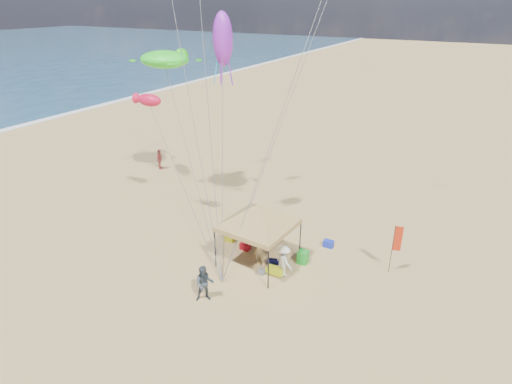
# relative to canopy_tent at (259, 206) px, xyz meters

# --- Properties ---
(ground) EXTENTS (280.00, 280.00, 0.00)m
(ground) POSITION_rel_canopy_tent_xyz_m (-0.19, -2.93, -3.29)
(ground) COLOR tan
(ground) RESTS_ON ground
(canopy_tent) EXTENTS (6.39, 6.39, 3.95)m
(canopy_tent) POSITION_rel_canopy_tent_xyz_m (0.00, 0.00, 0.00)
(canopy_tent) COLOR black
(canopy_tent) RESTS_ON ground
(feather_flag) EXTENTS (0.40, 0.16, 2.70)m
(feather_flag) POSITION_rel_canopy_tent_xyz_m (6.32, 2.57, -1.47)
(feather_flag) COLOR black
(feather_flag) RESTS_ON ground
(cooler_red) EXTENTS (0.54, 0.38, 0.38)m
(cooler_red) POSITION_rel_canopy_tent_xyz_m (-1.25, 0.74, -3.10)
(cooler_red) COLOR #AD0D18
(cooler_red) RESTS_ON ground
(cooler_blue) EXTENTS (0.54, 0.38, 0.38)m
(cooler_blue) POSITION_rel_canopy_tent_xyz_m (2.67, 3.25, -3.10)
(cooler_blue) COLOR #162BB4
(cooler_blue) RESTS_ON ground
(bag_navy) EXTENTS (0.69, 0.54, 0.36)m
(bag_navy) POSITION_rel_canopy_tent_xyz_m (0.77, 0.19, -3.11)
(bag_navy) COLOR #0E113E
(bag_navy) RESTS_ON ground
(bag_orange) EXTENTS (0.54, 0.69, 0.36)m
(bag_orange) POSITION_rel_canopy_tent_xyz_m (-1.15, 3.80, -3.11)
(bag_orange) COLOR #F2540D
(bag_orange) RESTS_ON ground
(chair_green) EXTENTS (0.50, 0.50, 0.70)m
(chair_green) POSITION_rel_canopy_tent_xyz_m (2.05, 1.10, -2.94)
(chair_green) COLOR #1B9727
(chair_green) RESTS_ON ground
(chair_yellow) EXTENTS (0.50, 0.50, 0.70)m
(chair_yellow) POSITION_rel_canopy_tent_xyz_m (-2.47, 1.13, -2.94)
(chair_yellow) COLOR #D1CE17
(chair_yellow) RESTS_ON ground
(crate_grey) EXTENTS (0.34, 0.30, 0.28)m
(crate_grey) POSITION_rel_canopy_tent_xyz_m (0.64, -0.82, -3.15)
(crate_grey) COLOR slate
(crate_grey) RESTS_ON ground
(beach_cart) EXTENTS (0.90, 0.50, 0.24)m
(beach_cart) POSITION_rel_canopy_tent_xyz_m (1.25, -0.49, -3.09)
(beach_cart) COLOR #CEDD18
(beach_cart) RESTS_ON ground
(person_near_a) EXTENTS (0.72, 0.52, 1.84)m
(person_near_a) POSITION_rel_canopy_tent_xyz_m (0.17, -0.12, -2.37)
(person_near_a) COLOR tan
(person_near_a) RESTS_ON ground
(person_near_b) EXTENTS (1.11, 1.07, 1.79)m
(person_near_b) POSITION_rel_canopy_tent_xyz_m (-0.65, -3.85, -2.39)
(person_near_b) COLOR #333E45
(person_near_b) RESTS_ON ground
(person_near_c) EXTENTS (1.21, 0.99, 1.64)m
(person_near_c) POSITION_rel_canopy_tent_xyz_m (1.64, -0.32, -2.47)
(person_near_c) COLOR silver
(person_near_c) RESTS_ON ground
(person_far_a) EXTENTS (0.77, 1.06, 1.68)m
(person_far_a) POSITION_rel_canopy_tent_xyz_m (-13.47, 7.73, -2.45)
(person_far_a) COLOR #B44A45
(person_far_a) RESTS_ON ground
(turtle_kite) EXTENTS (3.94, 3.55, 1.09)m
(turtle_kite) POSITION_rel_canopy_tent_xyz_m (-9.36, 4.68, 5.90)
(turtle_kite) COLOR #2AF229
(turtle_kite) RESTS_ON ground
(fish_kite) EXTENTS (1.73, 1.17, 0.70)m
(fish_kite) POSITION_rel_canopy_tent_xyz_m (-7.78, 1.33, 4.17)
(fish_kite) COLOR red
(fish_kite) RESTS_ON ground
(squid_kite) EXTENTS (1.37, 1.37, 2.74)m
(squid_kite) POSITION_rel_canopy_tent_xyz_m (-3.87, 3.07, 7.43)
(squid_kite) COLOR purple
(squid_kite) RESTS_ON ground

